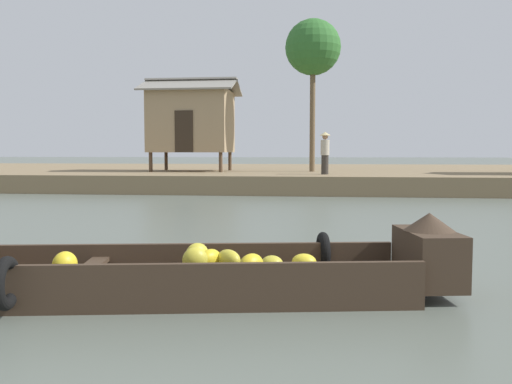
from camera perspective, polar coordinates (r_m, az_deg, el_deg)
ground_plane at (r=9.98m, az=2.13°, el=-4.98°), size 300.00×300.00×0.00m
riverbank_strip at (r=29.56m, az=5.28°, el=1.79°), size 160.00×20.00×0.71m
banana_boat at (r=6.10m, az=-7.26°, el=-8.14°), size 6.01×2.47×0.92m
stilt_house_left at (r=25.38m, az=-6.72°, el=7.43°), size 4.23×3.32×4.22m
palm_tree_near at (r=25.20m, az=5.94°, el=14.62°), size 2.46×2.46×6.74m
vendor_person at (r=21.67m, az=7.19°, el=4.28°), size 0.44×0.44×1.66m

